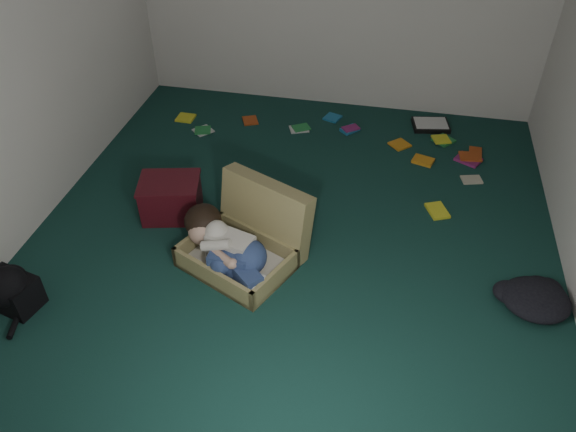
% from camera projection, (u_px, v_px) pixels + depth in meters
% --- Properties ---
extents(floor, '(4.50, 4.50, 0.00)m').
position_uv_depth(floor, '(292.00, 239.00, 4.34)').
color(floor, '#133630').
rests_on(floor, ground).
extents(wall_front, '(4.50, 0.00, 4.50)m').
position_uv_depth(wall_front, '(155.00, 393.00, 1.82)').
color(wall_front, white).
rests_on(wall_front, ground).
extents(wall_left, '(0.00, 4.50, 4.50)m').
position_uv_depth(wall_left, '(7.00, 57.00, 3.83)').
color(wall_left, white).
rests_on(wall_left, ground).
extents(suitcase, '(0.99, 0.98, 0.55)m').
position_uv_depth(suitcase, '(249.00, 239.00, 4.10)').
color(suitcase, '#9D8F56').
rests_on(suitcase, floor).
extents(person, '(0.71, 0.63, 0.34)m').
position_uv_depth(person, '(226.00, 245.00, 3.98)').
color(person, beige).
rests_on(person, suitcase).
extents(maroon_bin, '(0.54, 0.47, 0.32)m').
position_uv_depth(maroon_bin, '(171.00, 198.00, 4.48)').
color(maroon_bin, '#440D15').
rests_on(maroon_bin, floor).
extents(backpack, '(0.49, 0.43, 0.25)m').
position_uv_depth(backpack, '(12.00, 291.00, 3.75)').
color(backpack, black).
rests_on(backpack, floor).
extents(clothing_pile, '(0.60, 0.55, 0.15)m').
position_uv_depth(clothing_pile, '(528.00, 292.00, 3.81)').
color(clothing_pile, black).
rests_on(clothing_pile, floor).
extents(paper_tray, '(0.40, 0.33, 0.05)m').
position_uv_depth(paper_tray, '(431.00, 125.00, 5.63)').
color(paper_tray, black).
rests_on(paper_tray, floor).
extents(book_scatter, '(3.09, 1.56, 0.02)m').
position_uv_depth(book_scatter, '(360.00, 144.00, 5.38)').
color(book_scatter, yellow).
rests_on(book_scatter, floor).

